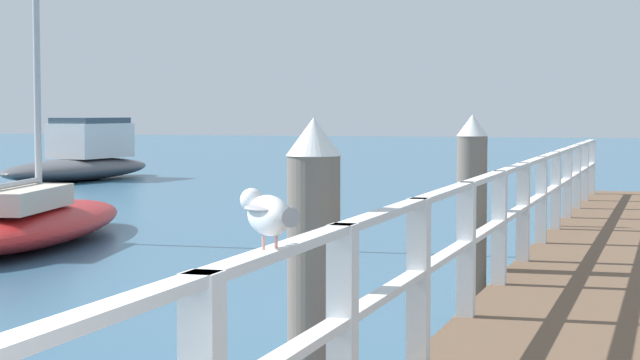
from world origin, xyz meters
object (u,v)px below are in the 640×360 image
object	(u,v)px
boat_4	(30,220)
boat_0	(82,159)
dock_piling_far	(472,214)
seagull_foreground	(268,213)
dock_piling_near	(314,294)

from	to	relation	value
boat_4	boat_0	bearing A→B (deg)	104.79
dock_piling_far	seagull_foreground	world-z (taller)	dock_piling_far
dock_piling_far	boat_4	distance (m)	7.82
dock_piling_near	seagull_foreground	distance (m)	1.83
boat_0	seagull_foreground	bearing A→B (deg)	-53.22
boat_0	boat_4	xyz separation A→B (m)	(6.85, -13.46, -0.21)
seagull_foreground	boat_0	size ratio (longest dim) A/B	0.06
dock_piling_near	boat_4	world-z (taller)	boat_4
dock_piling_far	boat_4	bearing A→B (deg)	153.06
dock_piling_far	boat_0	world-z (taller)	dock_piling_far
dock_piling_far	boat_4	xyz separation A→B (m)	(-6.96, 3.54, -0.59)
dock_piling_near	dock_piling_far	distance (m)	4.76
seagull_foreground	boat_4	distance (m)	12.45
dock_piling_far	boat_0	bearing A→B (deg)	129.09
seagull_foreground	boat_0	distance (m)	27.42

